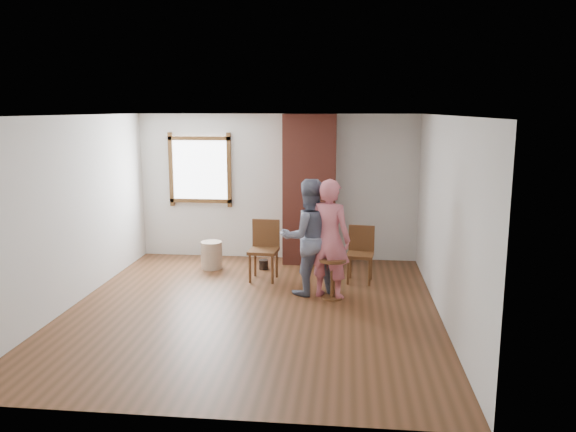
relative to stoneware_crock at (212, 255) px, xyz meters
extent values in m
plane|color=brown|center=(1.02, -1.91, -0.23)|extent=(5.50, 5.50, 0.00)
cube|color=silver|center=(1.02, 0.84, 1.07)|extent=(5.00, 0.04, 2.60)
cube|color=silver|center=(-1.48, -1.91, 1.07)|extent=(0.04, 5.50, 2.60)
cube|color=silver|center=(3.52, -1.91, 1.07)|extent=(0.04, 5.50, 2.60)
cube|color=white|center=(1.02, -1.91, 2.37)|extent=(5.00, 5.50, 0.04)
cube|color=brown|center=(-0.38, 0.80, 1.37)|extent=(1.14, 0.06, 1.34)
cube|color=white|center=(-0.38, 0.82, 1.37)|extent=(1.00, 0.02, 1.20)
cube|color=brown|center=(1.62, 0.59, 1.07)|extent=(0.90, 0.50, 2.60)
cylinder|color=#C9AD91|center=(0.00, 0.00, 0.00)|extent=(0.41, 0.41, 0.46)
cylinder|color=black|center=(0.89, 0.04, -0.15)|extent=(0.21, 0.21, 0.16)
cube|color=brown|center=(0.98, -0.57, 0.24)|extent=(0.47, 0.47, 0.05)
cylinder|color=brown|center=(0.79, -0.73, 0.00)|extent=(0.04, 0.04, 0.47)
cylinder|color=brown|center=(1.14, -0.76, 0.00)|extent=(0.04, 0.04, 0.47)
cylinder|color=brown|center=(0.81, -0.37, 0.00)|extent=(0.04, 0.04, 0.47)
cylinder|color=brown|center=(1.17, -0.40, 0.00)|extent=(0.04, 0.04, 0.47)
cube|color=brown|center=(0.99, -0.37, 0.48)|extent=(0.44, 0.07, 0.47)
cube|color=brown|center=(2.50, -0.52, 0.20)|extent=(0.46, 0.46, 0.05)
cylinder|color=brown|center=(2.31, -0.66, -0.01)|extent=(0.04, 0.04, 0.44)
cylinder|color=brown|center=(2.64, -0.70, -0.01)|extent=(0.04, 0.04, 0.44)
cylinder|color=brown|center=(2.35, -0.33, -0.01)|extent=(0.04, 0.04, 0.44)
cylinder|color=brown|center=(2.68, -0.37, -0.01)|extent=(0.04, 0.04, 0.44)
cube|color=brown|center=(2.52, -0.33, 0.42)|extent=(0.41, 0.09, 0.44)
cylinder|color=brown|center=(2.09, -1.36, 0.35)|extent=(0.40, 0.40, 0.04)
cylinder|color=brown|center=(2.09, -1.36, 0.06)|extent=(0.06, 0.06, 0.54)
cylinder|color=brown|center=(2.09, -1.36, -0.22)|extent=(0.28, 0.28, 0.03)
cylinder|color=white|center=(2.09, -1.36, 0.37)|extent=(0.18, 0.18, 0.01)
cube|color=white|center=(2.10, -1.36, 0.41)|extent=(0.08, 0.07, 0.06)
imported|color=#141B37|center=(1.73, -1.15, 0.62)|extent=(1.00, 0.88, 1.70)
imported|color=#CF6776|center=(2.04, -1.29, 0.63)|extent=(0.74, 0.62, 1.73)
camera|label=1|loc=(2.27, -9.07, 2.45)|focal=35.00mm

